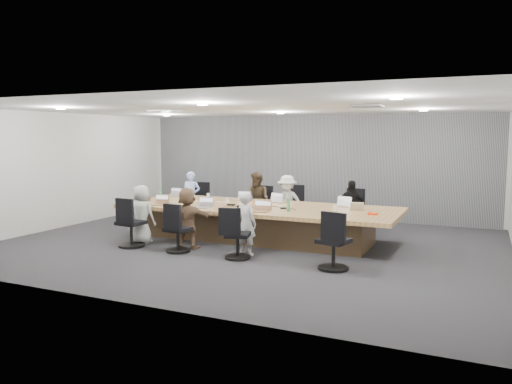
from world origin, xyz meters
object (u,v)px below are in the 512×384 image
at_px(chair_2, 292,210).
at_px(stapler, 241,207).
at_px(chair_1, 263,210).
at_px(laptop_5, 202,208).
at_px(laptop_2, 279,201).
at_px(bottle_green_left, 160,194).
at_px(chair_3, 354,215).
at_px(laptop_4, 157,205).
at_px(chair_4, 131,227).
at_px(person_3, 351,208).
at_px(bottle_green_right, 288,205).
at_px(chair_6, 238,239).
at_px(person_0, 191,197).
at_px(person_4, 142,214).
at_px(snack_packet, 373,214).
at_px(chair_5, 178,233).
at_px(mug_brown, 149,199).
at_px(person_1, 257,200).
at_px(person_6, 246,224).
at_px(conference_table, 258,221).
at_px(laptop_1, 248,200).
at_px(person_5, 187,218).
at_px(chair_0, 198,205).
at_px(chair_7, 334,246).
at_px(laptop_0, 179,196).
at_px(laptop_6, 258,212).
at_px(person_2, 287,203).
at_px(laptop_3, 345,205).
at_px(canvas_bag, 357,206).

relative_size(chair_2, stapler, 5.43).
distance_m(chair_1, laptop_5, 2.55).
bearing_deg(laptop_2, laptop_5, 64.11).
distance_m(bottle_green_left, stapler, 2.55).
distance_m(chair_3, laptop_4, 4.52).
height_order(chair_4, bottle_green_left, bottle_green_left).
bearing_deg(person_3, bottle_green_right, -128.52).
bearing_deg(chair_1, chair_6, 113.89).
bearing_deg(laptop_5, laptop_2, 43.14).
relative_size(person_0, laptop_2, 4.33).
height_order(person_4, laptop_5, person_4).
distance_m(laptop_4, snack_packet, 4.59).
height_order(chair_5, person_0, person_0).
height_order(chair_5, mug_brown, mug_brown).
xyz_separation_m(person_1, person_6, (0.98, -2.70, -0.08)).
height_order(conference_table, laptop_4, laptop_4).
relative_size(laptop_1, bottle_green_left, 1.28).
relative_size(laptop_2, laptop_5, 0.98).
xyz_separation_m(chair_4, person_1, (1.43, 3.05, 0.27)).
xyz_separation_m(person_4, laptop_5, (1.12, 0.55, 0.14)).
bearing_deg(person_5, chair_0, -73.22).
xyz_separation_m(chair_0, chair_7, (4.68, -3.40, 0.01)).
bearing_deg(person_6, chair_0, -36.84).
height_order(conference_table, person_5, person_5).
distance_m(chair_4, chair_7, 4.20).
distance_m(conference_table, person_1, 1.51).
relative_size(chair_0, chair_6, 1.08).
distance_m(laptop_0, bottle_green_left, 0.67).
bearing_deg(mug_brown, chair_5, -39.46).
relative_size(laptop_6, bottle_green_left, 1.47).
xyz_separation_m(person_2, person_5, (-1.09, -2.70, -0.04)).
xyz_separation_m(chair_5, person_4, (-1.12, 0.35, 0.24)).
xyz_separation_m(laptop_3, snack_packet, (0.80, -1.01, 0.01)).
bearing_deg(mug_brown, chair_0, 86.27).
distance_m(chair_1, canvas_bag, 3.07).
relative_size(stapler, canvas_bag, 0.58).
height_order(laptop_0, person_1, person_1).
bearing_deg(snack_packet, laptop_4, -172.60).
bearing_deg(chair_2, laptop_6, 95.47).
distance_m(chair_2, person_1, 0.89).
height_order(person_3, canvas_bag, person_3).
bearing_deg(laptop_1, bottle_green_right, 133.72).
relative_size(person_4, person_6, 1.03).
relative_size(conference_table, laptop_0, 18.12).
xyz_separation_m(chair_1, laptop_2, (0.78, -0.90, 0.37)).
bearing_deg(laptop_5, laptop_0, 122.23).
height_order(laptop_1, mug_brown, mug_brown).
bearing_deg(chair_1, chair_3, -172.23).
bearing_deg(person_5, laptop_6, -167.69).
bearing_deg(chair_5, person_0, 124.29).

